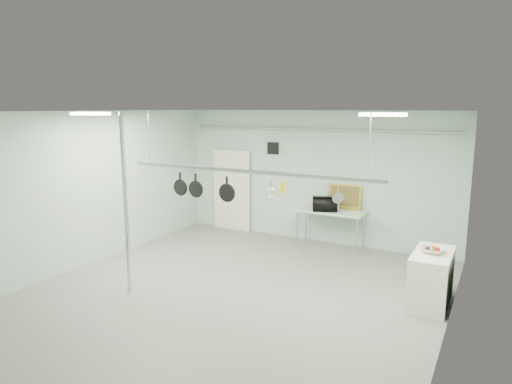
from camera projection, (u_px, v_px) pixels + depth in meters
The scene contains 25 objects.
floor at pixel (227, 297), 7.97m from camera, with size 8.00×8.00×0.00m, color gray.
ceiling at pixel (225, 112), 7.39m from camera, with size 7.00×8.00×0.02m, color silver.
back_wall at pixel (313, 177), 11.13m from camera, with size 7.00×0.02×3.20m, color #A7C8B6.
right_wall at pixel (449, 235), 6.04m from camera, with size 0.02×8.00×3.20m, color #A7C8B6.
door at pixel (232, 191), 12.27m from camera, with size 1.10×0.10×2.20m, color silver.
wall_vent at pixel (273, 148), 11.51m from camera, with size 0.30×0.04×0.30m, color black.
conduit_pipe at pixel (313, 129), 10.84m from camera, with size 0.07×0.07×6.60m, color gray.
chrome_pole at pixel (126, 204), 7.96m from camera, with size 0.08×0.08×3.20m, color silver.
prep_table at pixel (331, 213), 10.65m from camera, with size 1.60×0.70×0.91m.
side_cabinet at pixel (431, 278), 7.62m from camera, with size 0.60×1.20×0.90m, color silver.
pot_rack at pixel (245, 169), 7.73m from camera, with size 4.80×0.06×1.00m.
light_panel_left at pixel (90, 114), 7.74m from camera, with size 0.65×0.30×0.05m, color white.
light_panel_right at pixel (383, 115), 6.79m from camera, with size 0.65×0.30×0.05m, color white.
microwave at pixel (325, 204), 10.56m from camera, with size 0.57×0.38×0.31m, color black.
coffee_canister at pixel (336, 207), 10.58m from camera, with size 0.13×0.13×0.19m, color white.
painting_large at pixel (345, 197), 10.73m from camera, with size 0.78×0.05×0.58m, color gold.
painting_small at pixel (355, 205), 10.65m from camera, with size 0.30×0.04×0.25m, color black.
fruit_bowl at pixel (433, 250), 7.52m from camera, with size 0.38×0.38×0.09m, color silver.
skillet_left at pixel (180, 184), 8.45m from camera, with size 0.31×0.06×0.42m, color black, non-canonical shape.
skillet_mid at pixel (196, 186), 8.29m from camera, with size 0.31×0.06×0.45m, color black, non-canonical shape.
skillet_right at pixel (227, 189), 7.97m from camera, with size 0.33×0.06×0.45m, color black, non-canonical shape.
whisk at pixel (271, 191), 7.56m from camera, with size 0.17×0.17×0.36m, color silver, non-canonical shape.
grater at pixel (283, 188), 7.45m from camera, with size 0.09×0.02×0.22m, color gold, non-canonical shape.
saucepan at pixel (338, 195), 7.01m from camera, with size 0.15×0.10×0.29m, color #B6B6BB, non-canonical shape.
fruit_cluster at pixel (433, 248), 7.51m from camera, with size 0.24×0.24×0.09m, color maroon, non-canonical shape.
Camera 1 is at (4.02, -6.35, 3.26)m, focal length 32.00 mm.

